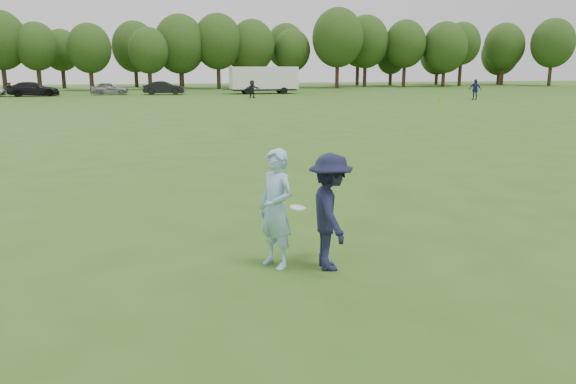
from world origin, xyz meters
The scene contains 12 objects.
ground centered at (0.00, 0.00, 0.00)m, with size 200.00×200.00×0.00m, color #2F5217.
thrower centered at (-0.88, 0.18, 1.02)m, with size 0.74×0.49×2.04m, color #8FBCDE.
defender centered at (-0.02, -0.14, 0.99)m, with size 1.28×0.73×1.98m, color #171932.
player_far_b centered at (29.27, 41.44, 1.01)m, with size 1.18×0.49×2.02m, color navy.
player_far_d centered at (8.35, 49.86, 0.93)m, with size 1.72×0.55×1.86m, color black.
car_d centered at (-14.48, 59.51, 0.78)m, with size 2.19×5.40×1.57m, color black.
car_e centered at (-6.49, 60.69, 0.72)m, with size 1.71×4.25×1.45m, color gray.
car_f centered at (-0.30, 59.49, 0.77)m, with size 1.64×4.69×1.55m, color black.
field_cone centered at (24.40, 39.70, 0.15)m, with size 0.28×0.28×0.30m, color #E3400B.
disc_in_play centered at (-0.58, -0.11, 1.09)m, with size 0.32×0.32×0.07m.
cargo_trailer centered at (11.50, 58.70, 1.78)m, with size 9.00×2.75×3.20m.
treeline centered at (2.81, 76.90, 6.26)m, with size 130.35×18.39×11.74m.
Camera 1 is at (-2.98, -8.73, 3.38)m, focal length 35.00 mm.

